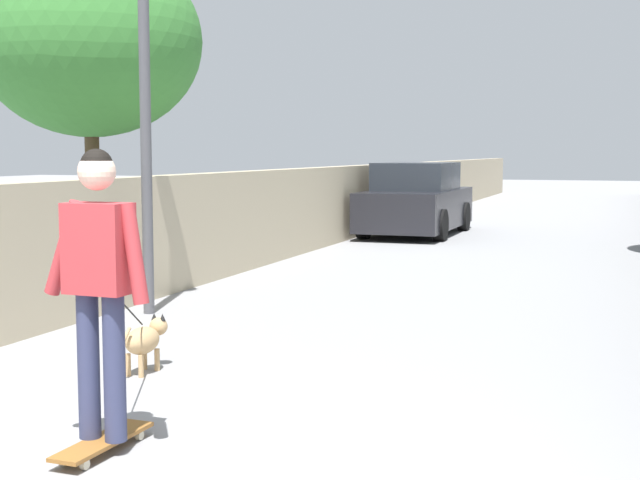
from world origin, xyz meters
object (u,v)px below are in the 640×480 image
(lamp_post, at_px, (144,53))
(skateboard, at_px, (103,442))
(car_near, at_px, (416,201))
(dog, at_px, (145,339))
(person_skateboarder, at_px, (99,270))
(tree_left_near, at_px, (89,41))

(lamp_post, bearing_deg, skateboard, -153.21)
(skateboard, height_order, car_near, car_near)
(skateboard, distance_m, dog, 1.96)
(skateboard, xyz_separation_m, person_skateboarder, (-0.00, -0.00, 1.02))
(tree_left_near, distance_m, car_near, 8.89)
(lamp_post, relative_size, skateboard, 5.11)
(tree_left_near, height_order, lamp_post, tree_left_near)
(tree_left_near, relative_size, lamp_post, 1.12)
(skateboard, bearing_deg, person_skateboarder, -165.96)
(dog, height_order, car_near, car_near)
(lamp_post, xyz_separation_m, person_skateboarder, (-4.15, -2.10, -1.74))
(tree_left_near, height_order, dog, tree_left_near)
(lamp_post, relative_size, dog, 1.97)
(tree_left_near, bearing_deg, car_near, -18.52)
(tree_left_near, height_order, car_near, tree_left_near)
(dog, bearing_deg, skateboard, -156.90)
(tree_left_near, bearing_deg, lamp_post, -135.57)
(skateboard, relative_size, person_skateboarder, 0.47)
(tree_left_near, bearing_deg, skateboard, -146.31)
(skateboard, bearing_deg, dog, 23.10)
(skateboard, distance_m, car_near, 14.46)
(lamp_post, distance_m, car_near, 10.45)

